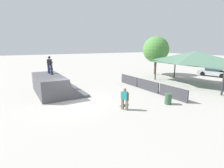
# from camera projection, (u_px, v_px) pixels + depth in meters

# --- Properties ---
(ground_plane) EXTENTS (160.00, 160.00, 0.00)m
(ground_plane) POSITION_uv_depth(u_px,v_px,m) (74.00, 102.00, 14.23)
(ground_plane) COLOR #ADA8A0
(quarter_pipe_ramp) EXTENTS (5.92, 4.00, 1.75)m
(quarter_pipe_ramp) POSITION_uv_depth(u_px,v_px,m) (53.00, 85.00, 16.55)
(quarter_pipe_ramp) COLOR #4C4C51
(quarter_pipe_ramp) RESTS_ON ground
(skater_on_deck) EXTENTS (0.69, 0.54, 1.72)m
(skater_on_deck) POSITION_uv_depth(u_px,v_px,m) (50.00, 64.00, 17.13)
(skater_on_deck) COLOR #1E2347
(skater_on_deck) RESTS_ON quarter_pipe_ramp
(skateboard_on_deck) EXTENTS (0.79, 0.21, 0.09)m
(skateboard_on_deck) POSITION_uv_depth(u_px,v_px,m) (52.00, 74.00, 16.86)
(skateboard_on_deck) COLOR silver
(skateboard_on_deck) RESTS_ON quarter_pipe_ramp
(bystander_walking) EXTENTS (0.61, 0.38, 1.58)m
(bystander_walking) POSITION_uv_depth(u_px,v_px,m) (125.00, 98.00, 12.27)
(bystander_walking) COLOR #6B6051
(bystander_walking) RESTS_ON ground
(skateboard_on_ground) EXTENTS (0.43, 0.85, 0.09)m
(skateboard_on_ground) POSITION_uv_depth(u_px,v_px,m) (124.00, 105.00, 13.20)
(skateboard_on_ground) COLOR red
(skateboard_on_ground) RESTS_ON ground
(barrier_fence) EXTENTS (9.43, 0.12, 1.05)m
(barrier_fence) POSITION_uv_depth(u_px,v_px,m) (148.00, 85.00, 17.68)
(barrier_fence) COLOR #3D3D42
(barrier_fence) RESTS_ON ground
(pavilion_shelter) EXTENTS (10.12, 4.36, 3.86)m
(pavilion_shelter) POSITION_uv_depth(u_px,v_px,m) (195.00, 58.00, 19.93)
(pavilion_shelter) COLOR #2D2D33
(pavilion_shelter) RESTS_ON ground
(tree_far_back) EXTENTS (3.97, 3.97, 5.87)m
(tree_far_back) POSITION_uv_depth(u_px,v_px,m) (156.00, 49.00, 26.92)
(tree_far_back) COLOR brown
(tree_far_back) RESTS_ON ground
(trash_bin) EXTENTS (0.52, 0.52, 0.85)m
(trash_bin) POSITION_uv_depth(u_px,v_px,m) (168.00, 99.00, 13.56)
(trash_bin) COLOR #385B3D
(trash_bin) RESTS_ON ground
(parked_car_silver) EXTENTS (4.50, 2.55, 1.27)m
(parked_car_silver) POSITION_uv_depth(u_px,v_px,m) (214.00, 72.00, 25.90)
(parked_car_silver) COLOR #A8AAAF
(parked_car_silver) RESTS_ON ground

